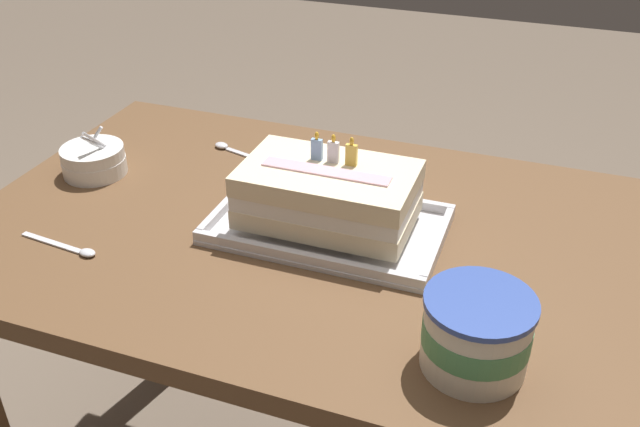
# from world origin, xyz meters

# --- Properties ---
(dining_table) EXTENTS (1.16, 0.74, 0.76)m
(dining_table) POSITION_xyz_m (0.00, 0.00, 0.64)
(dining_table) COLOR brown
(dining_table) RESTS_ON ground_plane
(foil_tray) EXTENTS (0.38, 0.23, 0.02)m
(foil_tray) POSITION_xyz_m (0.03, 0.00, 0.76)
(foil_tray) COLOR silver
(foil_tray) RESTS_ON dining_table
(birthday_cake) EXTENTS (0.28, 0.17, 0.14)m
(birthday_cake) POSITION_xyz_m (0.03, 0.00, 0.83)
(birthday_cake) COLOR beige
(birthday_cake) RESTS_ON foil_tray
(bowl_stack) EXTENTS (0.12, 0.12, 0.10)m
(bowl_stack) POSITION_xyz_m (-0.45, 0.04, 0.78)
(bowl_stack) COLOR white
(bowl_stack) RESTS_ON dining_table
(ice_cream_tub) EXTENTS (0.14, 0.14, 0.10)m
(ice_cream_tub) POSITION_xyz_m (0.30, -0.23, 0.81)
(ice_cream_tub) COLOR silver
(ice_cream_tub) RESTS_ON dining_table
(serving_spoon_near_tray) EXTENTS (0.12, 0.05, 0.01)m
(serving_spoon_near_tray) POSITION_xyz_m (-0.26, 0.21, 0.76)
(serving_spoon_near_tray) COLOR silver
(serving_spoon_near_tray) RESTS_ON dining_table
(serving_spoon_by_bowls) EXTENTS (0.15, 0.03, 0.01)m
(serving_spoon_by_bowls) POSITION_xyz_m (-0.33, -0.19, 0.76)
(serving_spoon_by_bowls) COLOR silver
(serving_spoon_by_bowls) RESTS_ON dining_table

